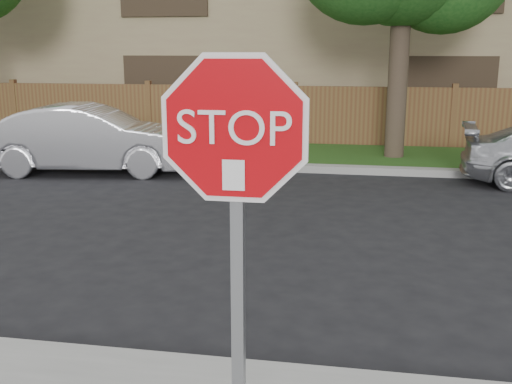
# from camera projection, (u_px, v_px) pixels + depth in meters

# --- Properties ---
(ground) EXTENTS (90.00, 90.00, 0.00)m
(ground) POSITION_uv_depth(u_px,v_px,m) (141.00, 360.00, 4.98)
(ground) COLOR black
(ground) RESTS_ON ground
(far_curb) EXTENTS (70.00, 0.30, 0.15)m
(far_curb) POSITION_uv_depth(u_px,v_px,m) (277.00, 167.00, 12.77)
(far_curb) COLOR gray
(far_curb) RESTS_ON ground
(grass_strip) EXTENTS (70.00, 3.00, 0.12)m
(grass_strip) POSITION_uv_depth(u_px,v_px,m) (287.00, 155.00, 14.35)
(grass_strip) COLOR #1E4714
(grass_strip) RESTS_ON ground
(fence) EXTENTS (70.00, 0.12, 1.60)m
(fence) POSITION_uv_depth(u_px,v_px,m) (295.00, 117.00, 15.71)
(fence) COLOR brown
(fence) RESTS_ON ground
(apartment_building) EXTENTS (35.20, 9.20, 7.20)m
(apartment_building) POSITION_uv_depth(u_px,v_px,m) (314.00, 19.00, 20.44)
(apartment_building) COLOR #91795A
(apartment_building) RESTS_ON ground
(stop_sign) EXTENTS (1.01, 0.13, 2.55)m
(stop_sign) POSITION_uv_depth(u_px,v_px,m) (236.00, 193.00, 2.94)
(stop_sign) COLOR gray
(stop_sign) RESTS_ON sidewalk_near
(sedan_left) EXTENTS (4.47, 2.09, 1.42)m
(sedan_left) POSITION_uv_depth(u_px,v_px,m) (90.00, 139.00, 12.44)
(sedan_left) COLOR silver
(sedan_left) RESTS_ON ground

